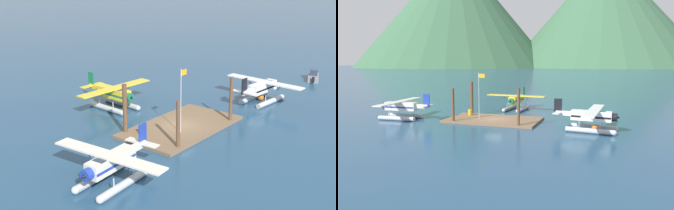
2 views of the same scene
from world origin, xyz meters
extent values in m
plane|color=navy|center=(0.00, 0.00, 0.00)|extent=(1200.00, 1200.00, 0.00)
cube|color=brown|center=(0.00, 0.00, 0.15)|extent=(13.27, 7.44, 0.30)
cylinder|color=brown|center=(-4.77, -3.18, 2.42)|extent=(0.38, 0.38, 4.83)
cylinder|color=brown|center=(4.70, -3.21, 2.58)|extent=(0.37, 0.37, 5.15)
cylinder|color=brown|center=(-5.00, 3.40, 2.66)|extent=(0.46, 0.46, 5.33)
cylinder|color=silver|center=(-1.72, -1.19, 3.59)|extent=(0.08, 0.08, 6.58)
cube|color=orange|center=(-1.27, -1.19, 6.53)|extent=(0.90, 0.03, 0.56)
sphere|color=gold|center=(-1.72, -1.19, 6.93)|extent=(0.10, 0.10, 0.10)
cylinder|color=gold|center=(-4.49, 1.63, 0.74)|extent=(0.58, 0.58, 0.88)
torus|color=gold|center=(-4.49, 1.63, 0.74)|extent=(0.62, 0.62, 0.04)
sphere|color=orange|center=(14.20, -2.09, 0.40)|extent=(0.79, 0.79, 0.79)
cylinder|color=#B7BABF|center=(1.58, 10.32, 0.32)|extent=(0.92, 5.62, 0.64)
sphere|color=#B7BABF|center=(1.44, 7.52, 0.32)|extent=(0.64, 0.64, 0.64)
cylinder|color=#B7BABF|center=(-0.92, 10.44, 0.32)|extent=(0.92, 5.62, 0.64)
sphere|color=#B7BABF|center=(-1.06, 7.64, 0.32)|extent=(0.64, 0.64, 0.64)
cylinder|color=#B7BABF|center=(1.52, 9.12, 0.99)|extent=(0.10, 0.10, 0.70)
cylinder|color=#B7BABF|center=(1.64, 11.51, 0.99)|extent=(0.10, 0.10, 0.70)
cylinder|color=#B7BABF|center=(-0.98, 9.24, 0.99)|extent=(0.10, 0.10, 0.70)
cylinder|color=#B7BABF|center=(-0.86, 11.64, 0.99)|extent=(0.10, 0.10, 0.70)
cube|color=yellow|center=(0.33, 10.38, 1.94)|extent=(1.48, 4.86, 1.20)
cube|color=#196B47|center=(0.33, 10.38, 1.84)|extent=(1.49, 4.76, 0.24)
cube|color=#283347|center=(0.27, 9.30, 2.27)|extent=(1.11, 1.15, 0.56)
cube|color=yellow|center=(0.31, 10.08, 2.61)|extent=(10.46, 1.91, 0.14)
cylinder|color=#196B47|center=(2.51, 9.97, 2.27)|extent=(0.63, 0.11, 0.84)
cylinder|color=#196B47|center=(-1.88, 10.19, 2.27)|extent=(0.63, 0.11, 0.84)
cylinder|color=#196B47|center=(0.19, 7.68, 1.94)|extent=(0.99, 0.65, 0.96)
cone|color=black|center=(0.17, 7.23, 1.94)|extent=(0.38, 0.37, 0.36)
cube|color=yellow|center=(0.49, 13.62, 2.04)|extent=(0.55, 2.22, 0.56)
cube|color=#196B47|center=(0.53, 14.52, 2.89)|extent=(0.17, 1.00, 1.90)
cube|color=yellow|center=(0.53, 14.42, 2.14)|extent=(3.24, 0.96, 0.10)
cylinder|color=#B7BABF|center=(-13.33, -4.38, 0.32)|extent=(5.63, 1.10, 0.64)
sphere|color=#B7BABF|center=(-16.12, -4.61, 0.32)|extent=(0.64, 0.64, 0.64)
cylinder|color=#B7BABF|center=(-13.53, -1.89, 0.32)|extent=(5.63, 1.10, 0.64)
sphere|color=#B7BABF|center=(-16.32, -2.12, 0.32)|extent=(0.64, 0.64, 0.64)
cylinder|color=#B7BABF|center=(-14.52, -4.48, 0.99)|extent=(0.10, 0.10, 0.70)
cylinder|color=#B7BABF|center=(-12.13, -4.28, 0.99)|extent=(0.10, 0.10, 0.70)
cylinder|color=#B7BABF|center=(-14.73, -1.99, 0.99)|extent=(0.10, 0.10, 0.70)
cylinder|color=#B7BABF|center=(-12.33, -1.79, 0.99)|extent=(0.10, 0.10, 0.70)
cube|color=silver|center=(-13.43, -3.13, 1.94)|extent=(4.89, 1.63, 1.20)
cube|color=#1E389E|center=(-13.43, -3.13, 1.84)|extent=(4.79, 1.64, 0.24)
cube|color=#283347|center=(-14.50, -3.22, 2.27)|extent=(1.18, 1.14, 0.56)
cube|color=silver|center=(-13.73, -3.16, 2.61)|extent=(2.25, 10.48, 0.14)
cylinder|color=#1E389E|center=(-13.55, -5.35, 2.27)|extent=(0.13, 0.63, 0.84)
cylinder|color=#1E389E|center=(-13.91, -0.97, 2.27)|extent=(0.13, 0.63, 0.84)
cylinder|color=#1E389E|center=(-16.12, -3.36, 1.94)|extent=(0.68, 1.01, 0.96)
cone|color=black|center=(-16.57, -3.39, 1.94)|extent=(0.38, 0.39, 0.36)
cube|color=silver|center=(-10.19, -2.87, 2.04)|extent=(2.23, 0.62, 0.56)
cube|color=#1E389E|center=(-9.29, -2.79, 2.89)|extent=(1.01, 0.20, 1.90)
cube|color=silver|center=(-9.39, -2.80, 2.14)|extent=(1.06, 3.25, 0.10)
cylinder|color=#B7BABF|center=(13.84, -1.22, 0.32)|extent=(5.63, 1.12, 0.64)
sphere|color=#B7BABF|center=(16.63, -1.46, 0.32)|extent=(0.64, 0.64, 0.64)
cylinder|color=#B7BABF|center=(13.63, -3.72, 0.32)|extent=(5.63, 1.12, 0.64)
sphere|color=#B7BABF|center=(16.42, -3.96, 0.32)|extent=(0.64, 0.64, 0.64)
cylinder|color=#B7BABF|center=(15.04, -1.33, 0.99)|extent=(0.10, 0.10, 0.70)
cylinder|color=#B7BABF|center=(12.65, -1.12, 0.99)|extent=(0.10, 0.10, 0.70)
cylinder|color=#B7BABF|center=(14.82, -3.82, 0.99)|extent=(0.10, 0.10, 0.70)
cylinder|color=#B7BABF|center=(12.43, -3.61, 0.99)|extent=(0.10, 0.10, 0.70)
cube|color=white|center=(13.73, -2.47, 1.94)|extent=(4.89, 1.65, 1.20)
cube|color=black|center=(13.73, -2.47, 1.84)|extent=(4.79, 1.66, 0.24)
cube|color=#283347|center=(14.81, -2.56, 2.27)|extent=(1.19, 1.14, 0.56)
cube|color=white|center=(14.03, -2.50, 2.61)|extent=(2.29, 10.48, 0.14)
cylinder|color=black|center=(14.22, -0.30, 2.27)|extent=(0.13, 0.63, 0.84)
cylinder|color=black|center=(13.84, -4.69, 2.27)|extent=(0.13, 0.63, 0.84)
cylinder|color=black|center=(16.42, -2.70, 1.94)|extent=(0.68, 1.01, 0.96)
cone|color=black|center=(16.87, -2.74, 1.94)|extent=(0.38, 0.39, 0.36)
cube|color=white|center=(10.50, -2.19, 2.04)|extent=(2.23, 0.63, 0.56)
cube|color=black|center=(9.60, -2.11, 2.89)|extent=(1.01, 0.21, 1.90)
cube|color=white|center=(9.70, -2.12, 2.14)|extent=(1.07, 3.26, 0.10)
cube|color=gray|center=(28.50, -3.47, 0.35)|extent=(4.46, 2.87, 0.70)
sphere|color=gray|center=(30.47, -2.74, 0.35)|extent=(0.70, 0.70, 0.70)
cube|color=#283347|center=(28.79, -3.37, 1.10)|extent=(1.51, 1.45, 0.80)
cube|color=black|center=(26.37, -4.27, 0.60)|extent=(0.43, 0.45, 0.80)
camera|label=1|loc=(-35.31, -26.20, 16.84)|focal=47.05mm
camera|label=2|loc=(15.55, -40.34, 8.42)|focal=32.49mm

